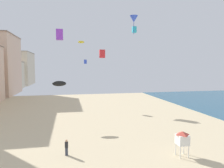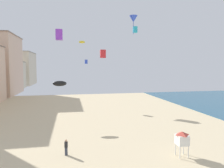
% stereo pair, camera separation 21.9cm
% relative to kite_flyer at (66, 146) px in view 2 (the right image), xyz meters
% --- Properties ---
extents(boardwalk_hotel_distant, '(12.34, 13.83, 11.30)m').
position_rel_kite_flyer_xyz_m(boardwalk_hotel_distant, '(-24.88, 71.96, 4.74)').
color(boardwalk_hotel_distant, beige).
rests_on(boardwalk_hotel_distant, ground).
extents(boardwalk_hotel_furthest, '(13.76, 22.44, 16.49)m').
position_rel_kite_flyer_xyz_m(boardwalk_hotel_furthest, '(-24.88, 93.62, 7.33)').
color(boardwalk_hotel_furthest, beige).
rests_on(boardwalk_hotel_furthest, ground).
extents(kite_flyer, '(0.34, 0.34, 1.64)m').
position_rel_kite_flyer_xyz_m(kite_flyer, '(0.00, 0.00, 0.00)').
color(kite_flyer, '#383D4C').
rests_on(kite_flyer, ground).
extents(lifeguard_stand, '(1.10, 1.10, 2.55)m').
position_rel_kite_flyer_xyz_m(lifeguard_stand, '(11.39, -2.55, 0.92)').
color(lifeguard_stand, white).
rests_on(lifeguard_stand, ground).
extents(kite_cyan_box, '(0.90, 0.90, 1.41)m').
position_rel_kite_flyer_xyz_m(kite_cyan_box, '(15.62, 26.95, 16.80)').
color(kite_cyan_box, '#2DB7CC').
extents(kite_black_parafoil, '(2.11, 0.59, 0.82)m').
position_rel_kite_flyer_xyz_m(kite_black_parafoil, '(-1.10, 12.21, 5.49)').
color(kite_black_parafoil, black).
extents(kite_blue_delta, '(0.80, 0.80, 1.81)m').
position_rel_kite_flyer_xyz_m(kite_blue_delta, '(6.74, -0.89, 12.77)').
color(kite_blue_delta, blue).
extents(kite_red_box, '(1.11, 1.11, 1.75)m').
position_rel_kite_flyer_xyz_m(kite_red_box, '(7.52, 24.01, 10.89)').
color(kite_red_box, red).
extents(kite_yellow_parafoil, '(1.44, 0.40, 0.56)m').
position_rel_kite_flyer_xyz_m(kite_yellow_parafoil, '(3.30, 28.28, 13.80)').
color(kite_yellow_parafoil, yellow).
extents(kite_blue_box, '(0.60, 0.60, 0.94)m').
position_rel_kite_flyer_xyz_m(kite_blue_box, '(4.12, 26.97, 9.26)').
color(kite_blue_box, blue).
extents(kite_purple_box, '(0.62, 0.62, 0.98)m').
position_rel_kite_flyer_xyz_m(kite_purple_box, '(-0.44, -0.70, 11.06)').
color(kite_purple_box, purple).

